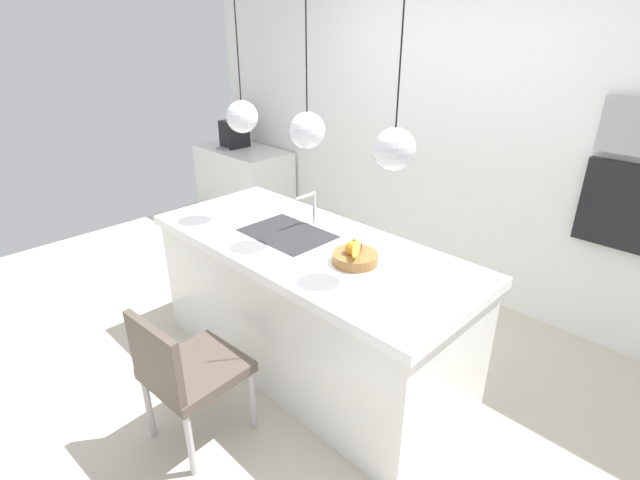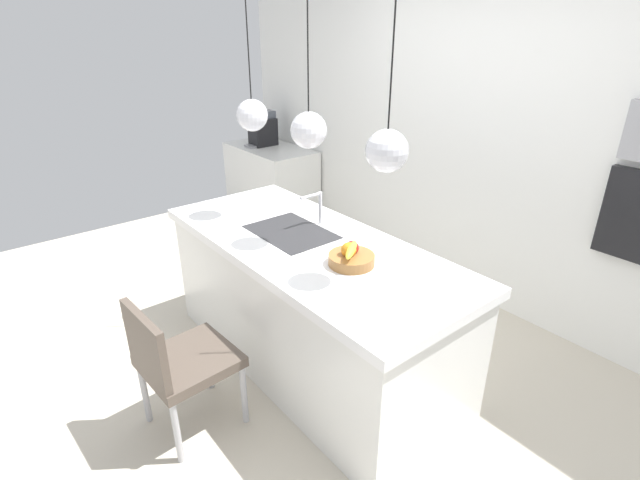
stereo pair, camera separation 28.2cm
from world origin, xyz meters
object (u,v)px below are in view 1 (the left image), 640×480
Objects in this scene: coffee_machine at (235,133)px; chair_near at (186,370)px; fruit_bowl at (355,255)px; oven at (628,207)px.

coffee_machine reaches higher than chair_near.
coffee_machine reaches higher than fruit_bowl.
oven reaches higher than fruit_bowl.
fruit_bowl is 0.68× the size of coffee_machine.
coffee_machine is (-2.90, 1.28, 0.05)m from fruit_bowl.
chair_near is (-1.27, -2.49, -0.58)m from oven.
coffee_machine is 3.83m from oven.
chair_near is (-0.35, -0.91, -0.47)m from fruit_bowl.
fruit_bowl is 1.83m from oven.
coffee_machine is 0.68× the size of oven.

